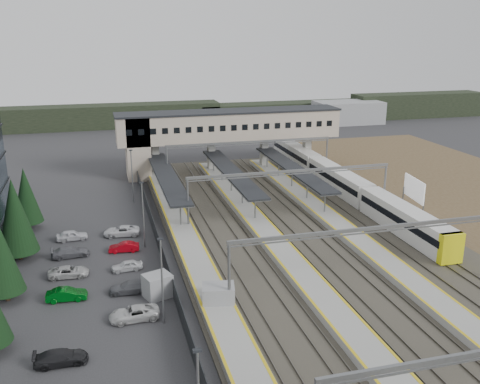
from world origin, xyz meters
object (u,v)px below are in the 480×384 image
object	(u,v)px
train	(340,181)
relay_cabin_far	(158,286)
footbridge	(215,129)
billboard	(414,190)
relay_cabin_near	(219,298)

from	to	relation	value
train	relay_cabin_far	bearing A→B (deg)	-139.70
relay_cabin_far	footbridge	world-z (taller)	footbridge
relay_cabin_far	footbridge	distance (m)	48.07
train	footbridge	bearing A→B (deg)	132.39
relay_cabin_far	billboard	bearing A→B (deg)	22.09
relay_cabin_far	footbridge	xyz separation A→B (m)	(15.64, 44.95, 6.78)
footbridge	relay_cabin_far	bearing A→B (deg)	-109.19
relay_cabin_far	train	size ratio (longest dim) A/B	0.05
relay_cabin_near	train	distance (m)	41.07
relay_cabin_near	footbridge	world-z (taller)	footbridge
relay_cabin_near	train	size ratio (longest dim) A/B	0.06
footbridge	train	size ratio (longest dim) A/B	0.70
relay_cabin_near	relay_cabin_far	world-z (taller)	relay_cabin_near
relay_cabin_near	billboard	xyz separation A→B (m)	(32.44, 19.30, 2.29)
relay_cabin_near	relay_cabin_far	distance (m)	6.55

